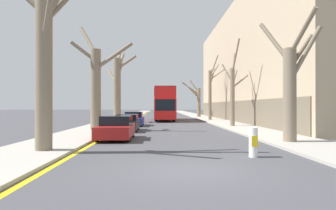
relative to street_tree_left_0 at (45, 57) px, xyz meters
name	(u,v)px	position (x,y,z in m)	size (l,w,h in m)	color
ground_plane	(191,171)	(5.63, -3.54, -3.92)	(300.00, 300.00, 0.00)	#424247
sidewalk_left	(132,116)	(-0.59, 46.46, -3.86)	(3.43, 120.00, 0.12)	#A39E93
sidewalk_right	(196,115)	(11.85, 46.46, -3.86)	(3.43, 120.00, 0.12)	#A39E93
building_facade_right	(266,65)	(18.55, 25.92, 3.30)	(10.08, 43.16, 14.48)	tan
kerb_line_stripe	(142,116)	(1.30, 46.46, -3.92)	(0.24, 120.00, 0.01)	yellow
street_tree_left_0	(45,57)	(0.00, 0.00, 0.00)	(4.77, 2.56, 8.84)	#7A6B56
street_tree_left_1	(96,84)	(-0.20, 10.79, -0.30)	(4.84, 2.84, 8.46)	#7A6B56
street_tree_left_2	(117,85)	(-0.14, 22.19, 0.39)	(4.03, 3.96, 8.75)	#7A6B56
street_tree_right_0	(291,85)	(11.41, 2.69, -0.94)	(2.62, 3.40, 6.55)	#7A6B56
street_tree_right_1	(233,91)	(11.44, 14.88, -0.63)	(2.42, 3.73, 7.79)	#7A6B56
street_tree_right_2	(211,91)	(11.46, 26.83, -0.02)	(2.34, 2.83, 8.42)	#7A6B56
street_tree_right_3	(198,100)	(11.17, 38.03, -0.97)	(3.23, 2.62, 6.38)	#7A6B56
double_decker_bus	(164,102)	(5.38, 27.66, -1.49)	(2.60, 11.55, 4.28)	red
parked_car_0	(116,128)	(2.21, 4.90, -3.28)	(1.88, 4.04, 1.36)	maroon
parked_car_1	(127,123)	(2.21, 10.82, -3.31)	(1.71, 4.25, 1.28)	black
parked_car_2	(134,119)	(2.21, 16.85, -3.28)	(1.81, 4.35, 1.36)	navy
traffic_bollard	(253,142)	(8.23, -1.24, -3.36)	(0.33, 0.34, 1.12)	white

